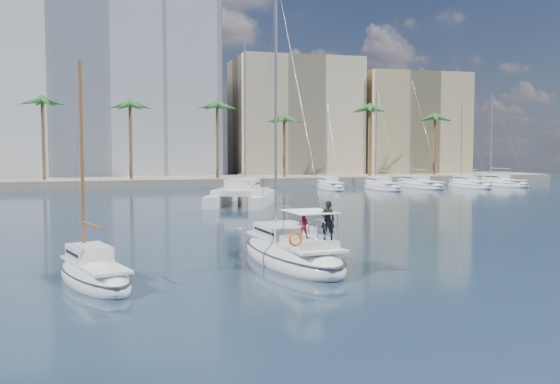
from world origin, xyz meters
name	(u,v)px	position (x,y,z in m)	size (l,w,h in m)	color
ground	(282,257)	(0.00, 0.00, 0.00)	(160.00, 160.00, 0.00)	black
quay	(167,181)	(0.00, 61.00, 0.60)	(120.00, 14.00, 1.20)	gray
building_modern	(81,93)	(-12.00, 73.00, 14.00)	(42.00, 16.00, 28.00)	white
building_beige	(294,120)	(22.00, 70.00, 10.00)	(20.00, 14.00, 20.00)	beige
building_tan_right	(408,127)	(42.00, 68.00, 9.00)	(18.00, 12.00, 18.00)	tan
palm_centre	(169,113)	(0.00, 57.00, 10.28)	(3.60, 3.60, 12.30)	brown
palm_right	(394,116)	(34.00, 57.00, 10.28)	(3.60, 3.60, 12.30)	brown
main_sloop	(291,253)	(0.01, -1.67, 0.49)	(4.13, 10.28, 14.89)	silver
small_sloop	(94,274)	(-9.09, -3.85, 0.38)	(4.04, 7.14, 9.79)	silver
catamaran	(242,193)	(4.16, 28.74, 1.11)	(9.08, 12.00, 15.85)	silver
seagull	(240,229)	(-0.94, 5.65, 0.77)	(0.93, 0.40, 0.17)	silver
moored_yacht_a	(330,189)	(20.00, 47.00, 0.00)	(2.72, 9.35, 11.90)	silver
moored_yacht_b	(382,189)	(26.50, 45.00, 0.00)	(3.14, 10.78, 13.72)	silver
moored_yacht_c	(419,188)	(33.00, 47.00, 0.00)	(3.55, 12.21, 15.54)	silver
moored_yacht_d	(469,188)	(39.50, 45.00, 0.00)	(2.72, 9.35, 11.90)	silver
moored_yacht_e	(501,186)	(46.00, 47.00, 0.00)	(3.14, 10.78, 13.72)	silver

